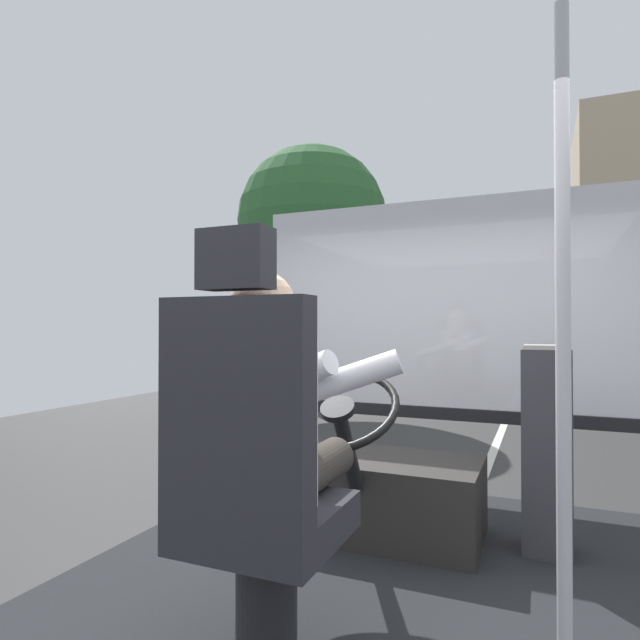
# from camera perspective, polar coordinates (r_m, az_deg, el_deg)

# --- Properties ---
(ground) EXTENTS (18.00, 44.00, 0.06)m
(ground) POSITION_cam_1_polar(r_m,az_deg,el_deg) (10.91, 19.62, -10.09)
(ground) COLOR #2F2F2F
(driver_seat) EXTENTS (0.48, 0.48, 1.38)m
(driver_seat) POSITION_cam_1_polar(r_m,az_deg,el_deg) (1.72, -7.25, -17.16)
(driver_seat) COLOR black
(driver_seat) RESTS_ON bus_floor
(bus_driver) EXTENTS (0.78, 0.60, 0.75)m
(bus_driver) POSITION_cam_1_polar(r_m,az_deg,el_deg) (1.77, -5.39, -10.34)
(bus_driver) COLOR #332D28
(bus_driver) RESTS_ON driver_seat
(steering_console) EXTENTS (1.10, 1.05, 0.89)m
(steering_console) POSITION_cam_1_polar(r_m,az_deg,el_deg) (2.91, 5.70, -17.98)
(steering_console) COLOR #282623
(steering_console) RESTS_ON bus_floor
(handrail_pole) EXTENTS (0.04, 0.04, 2.07)m
(handrail_pole) POSITION_cam_1_polar(r_m,az_deg,el_deg) (1.74, 24.89, -2.46)
(handrail_pole) COLOR #B7B7BC
(handrail_pole) RESTS_ON bus_floor
(fare_box) EXTENTS (0.22, 0.23, 1.00)m
(fare_box) POSITION_cam_1_polar(r_m,az_deg,el_deg) (2.83, 23.38, -12.72)
(fare_box) COLOR #333338
(fare_box) RESTS_ON bus_floor
(windshield_panel) EXTENTS (2.50, 0.08, 1.48)m
(windshield_panel) POSITION_cam_1_polar(r_m,az_deg,el_deg) (3.62, 12.61, -1.39)
(windshield_panel) COLOR silver
(street_tree) EXTENTS (3.10, 3.10, 5.52)m
(street_tree) POSITION_cam_1_polar(r_m,az_deg,el_deg) (11.16, -0.86, 10.64)
(street_tree) COLOR #4C3828
(street_tree) RESTS_ON ground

